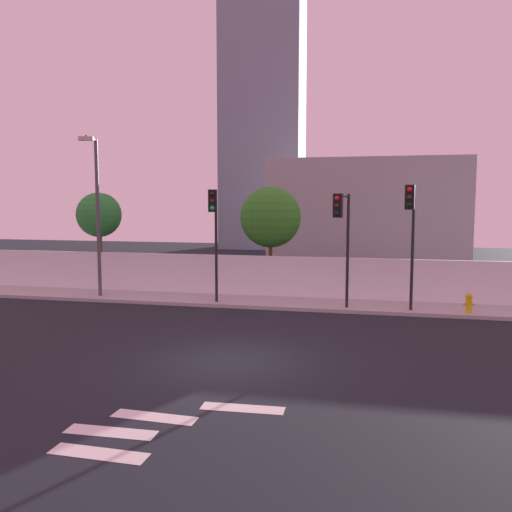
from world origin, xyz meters
name	(u,v)px	position (x,y,z in m)	size (l,w,h in m)	color
ground_plane	(230,361)	(0.00, 0.00, 0.00)	(80.00, 80.00, 0.00)	black
sidewalk	(281,303)	(0.00, 8.20, 0.07)	(36.00, 2.40, 0.15)	#A6A6A6
perimeter_wall	(286,276)	(0.00, 9.49, 1.05)	(36.00, 0.18, 1.80)	white
crosswalk_marking	(155,426)	(-0.26, -4.53, 0.00)	(4.00, 3.05, 0.01)	silver
traffic_light_left	(214,221)	(-2.62, 7.11, 3.58)	(0.36, 1.07, 4.73)	black
traffic_light_center	(342,225)	(2.62, 6.84, 3.48)	(0.57, 1.55, 4.55)	black
traffic_light_right	(411,221)	(5.17, 6.92, 3.69)	(0.47, 1.44, 4.86)	black
street_lamp_curbside	(96,205)	(-8.17, 7.55, 4.23)	(0.78, 1.72, 6.98)	#4C4C51
fire_hydrant	(469,302)	(7.42, 7.50, 0.56)	(0.44, 0.26, 0.76)	gold
roadside_tree_leftmost	(99,215)	(-9.88, 10.81, 3.69)	(2.26, 2.26, 4.85)	brown
roadside_tree_midleft	(271,217)	(-0.98, 10.81, 3.65)	(2.88, 2.88, 5.10)	brown
low_building_distant	(367,213)	(3.23, 23.49, 3.60)	(12.91, 6.00, 7.20)	#9E9E9E
tower_on_skyline	(263,71)	(-6.60, 35.49, 16.34)	(7.37, 5.00, 32.68)	gray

